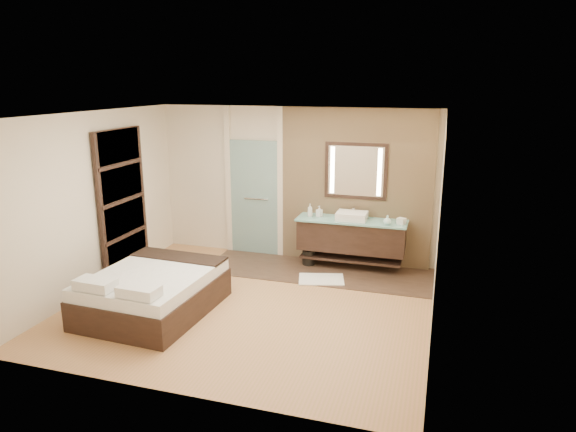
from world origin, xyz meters
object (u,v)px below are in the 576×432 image
(bed, at_px, (153,292))
(waste_bin, at_px, (309,257))
(mirror_unit, at_px, (356,171))
(vanity, at_px, (351,236))

(bed, bearing_deg, waste_bin, 59.80)
(mirror_unit, bearing_deg, bed, -130.13)
(vanity, relative_size, mirror_unit, 1.75)
(vanity, distance_m, waste_bin, 0.85)
(bed, bearing_deg, vanity, 50.18)
(waste_bin, bearing_deg, vanity, 5.35)
(mirror_unit, xyz_separation_m, bed, (-2.32, -2.75, -1.35))
(mirror_unit, bearing_deg, waste_bin, -157.13)
(waste_bin, bearing_deg, bed, -123.08)
(mirror_unit, distance_m, waste_bin, 1.71)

